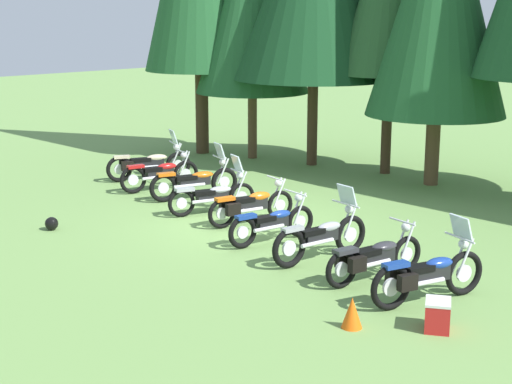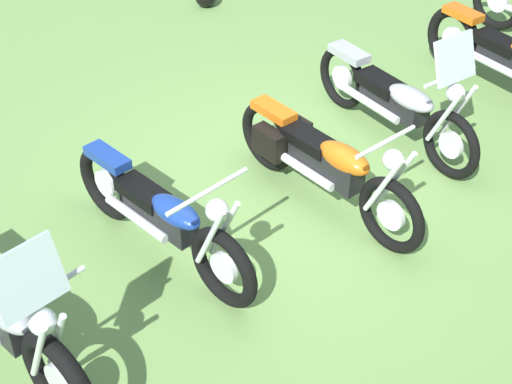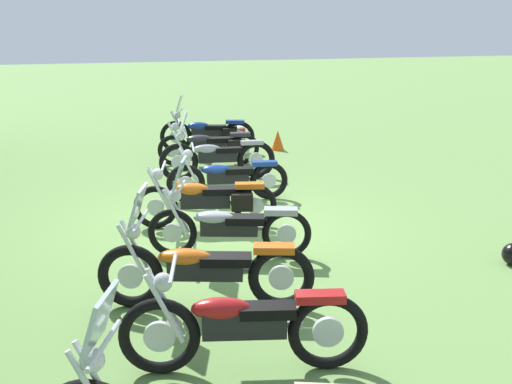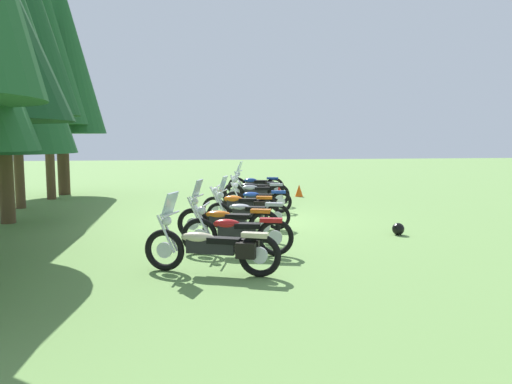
{
  "view_description": "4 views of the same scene",
  "coord_description": "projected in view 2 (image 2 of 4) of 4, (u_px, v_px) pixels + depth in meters",
  "views": [
    {
      "loc": [
        12.26,
        -11.47,
        4.7
      ],
      "look_at": [
        0.48,
        -0.16,
        0.87
      ],
      "focal_mm": 55.31,
      "sensor_mm": 36.0,
      "label": 1
    },
    {
      "loc": [
        4.66,
        2.93,
        4.27
      ],
      "look_at": [
        0.71,
        0.02,
        0.52
      ],
      "focal_mm": 54.72,
      "sensor_mm": 36.0,
      "label": 2
    },
    {
      "loc": [
        -8.91,
        2.07,
        3.05
      ],
      "look_at": [
        -0.83,
        -0.36,
        0.72
      ],
      "focal_mm": 43.63,
      "sensor_mm": 36.0,
      "label": 3
    },
    {
      "loc": [
        -13.45,
        1.73,
        2.28
      ],
      "look_at": [
        0.76,
        -0.36,
        0.71
      ],
      "focal_mm": 34.09,
      "sensor_mm": 36.0,
      "label": 4
    }
  ],
  "objects": [
    {
      "name": "motorcycle_5",
      "position": [
        161.0,
        216.0,
        6.09
      ],
      "size": [
        0.74,
        2.12,
        0.99
      ],
      "rotation": [
        0.0,
        0.0,
        1.42
      ],
      "color": "black",
      "rests_on": "ground_plane"
    },
    {
      "name": "motorcycle_4",
      "position": [
        322.0,
        161.0,
        6.65
      ],
      "size": [
        0.83,
        2.14,
        0.99
      ],
      "rotation": [
        0.0,
        0.0,
        1.34
      ],
      "color": "black",
      "rests_on": "ground_plane"
    },
    {
      "name": "ground_plane",
      "position": [
        301.0,
        198.0,
        6.96
      ],
      "size": [
        80.0,
        80.0,
        0.0
      ],
      "primitive_type": "plane",
      "color": "#6B934C"
    },
    {
      "name": "motorcycle_3",
      "position": [
        396.0,
        100.0,
        7.44
      ],
      "size": [
        0.88,
        2.1,
        1.34
      ],
      "rotation": [
        0.0,
        0.0,
        1.25
      ],
      "color": "black",
      "rests_on": "ground_plane"
    }
  ]
}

